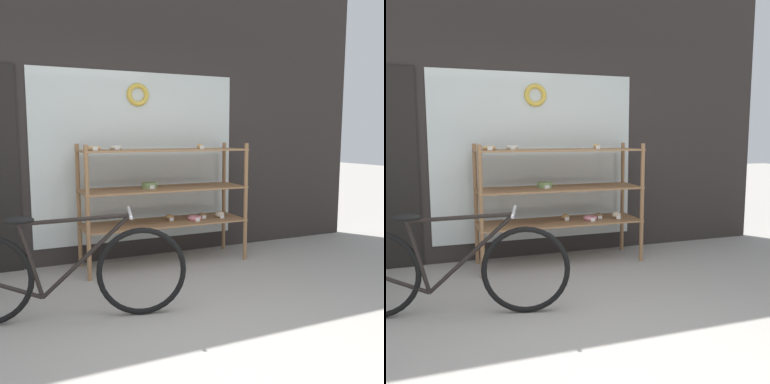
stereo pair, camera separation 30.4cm
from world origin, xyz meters
The scene contains 4 objects.
ground_plane centered at (0.00, 0.00, 0.00)m, with size 30.00×30.00×0.00m, color gray.
storefront_facade centered at (-0.03, 2.45, 1.75)m, with size 6.37×0.13×3.60m.
display_case centered at (0.37, 2.04, 0.81)m, with size 1.79×0.56×1.31m.
bicycle centered at (-0.83, 0.95, 0.37)m, with size 1.81×0.57×0.83m.
Camera 2 is at (-0.94, -2.39, 1.40)m, focal length 40.00 mm.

